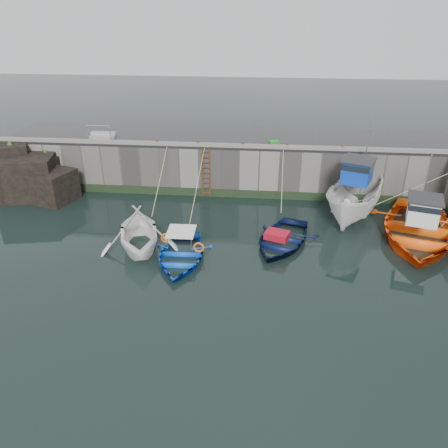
# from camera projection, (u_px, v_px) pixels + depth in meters

# --- Properties ---
(ground) EXTENTS (120.00, 120.00, 0.00)m
(ground) POSITION_uv_depth(u_px,v_px,m) (222.00, 291.00, 18.33)
(ground) COLOR black
(ground) RESTS_ON ground
(quay_back) EXTENTS (30.00, 5.00, 3.00)m
(quay_back) POSITION_uv_depth(u_px,v_px,m) (241.00, 161.00, 28.76)
(quay_back) COLOR slate
(quay_back) RESTS_ON ground
(road_back) EXTENTS (30.00, 5.00, 0.16)m
(road_back) POSITION_uv_depth(u_px,v_px,m) (242.00, 138.00, 28.04)
(road_back) COLOR black
(road_back) RESTS_ON quay_back
(kerb_back) EXTENTS (30.00, 0.30, 0.20)m
(kerb_back) POSITION_uv_depth(u_px,v_px,m) (239.00, 146.00, 25.88)
(kerb_back) COLOR slate
(kerb_back) RESTS_ON road_back
(algae_back) EXTENTS (30.00, 0.08, 0.50)m
(algae_back) POSITION_uv_depth(u_px,v_px,m) (238.00, 194.00, 27.07)
(algae_back) COLOR black
(algae_back) RESTS_ON ground
(rock_outcrop) EXTENTS (5.85, 4.24, 3.41)m
(rock_outcrop) POSITION_uv_depth(u_px,v_px,m) (30.00, 176.00, 27.00)
(rock_outcrop) COLOR black
(rock_outcrop) RESTS_ON ground
(ladder) EXTENTS (0.51, 0.08, 3.20)m
(ladder) POSITION_uv_depth(u_px,v_px,m) (206.00, 172.00, 26.60)
(ladder) COLOR #3F1E0F
(ladder) RESTS_ON ground
(boat_near_white) EXTENTS (5.24, 5.67, 2.47)m
(boat_near_white) POSITION_uv_depth(u_px,v_px,m) (140.00, 248.00, 21.57)
(boat_near_white) COLOR white
(boat_near_white) RESTS_ON ground
(boat_near_white_rope) EXTENTS (0.04, 5.02, 3.10)m
(boat_near_white_rope) POSITION_uv_depth(u_px,v_px,m) (161.00, 209.00, 25.70)
(boat_near_white_rope) COLOR tan
(boat_near_white_rope) RESTS_ON ground
(boat_near_blue) EXTENTS (3.32, 4.57, 0.93)m
(boat_near_blue) POSITION_uv_depth(u_px,v_px,m) (181.00, 259.00, 20.63)
(boat_near_blue) COLOR blue
(boat_near_blue) RESTS_ON ground
(boat_near_blue_rope) EXTENTS (0.04, 5.76, 3.10)m
(boat_near_blue_rope) POSITION_uv_depth(u_px,v_px,m) (197.00, 213.00, 25.13)
(boat_near_blue_rope) COLOR tan
(boat_near_blue_rope) RESTS_ON ground
(boat_near_navy) EXTENTS (4.73, 5.55, 0.97)m
(boat_near_navy) POSITION_uv_depth(u_px,v_px,m) (281.00, 243.00, 21.98)
(boat_near_navy) COLOR #09123B
(boat_near_navy) RESTS_ON ground
(boat_near_navy_rope) EXTENTS (0.04, 4.07, 3.10)m
(boat_near_navy_rope) POSITION_uv_depth(u_px,v_px,m) (280.00, 209.00, 25.60)
(boat_near_navy_rope) COLOR tan
(boat_near_navy_rope) RESTS_ON ground
(boat_far_white) EXTENTS (4.93, 7.23, 5.61)m
(boat_far_white) POSITION_uv_depth(u_px,v_px,m) (355.00, 198.00, 24.30)
(boat_far_white) COLOR white
(boat_far_white) RESTS_ON ground
(boat_far_orange) EXTENTS (7.13, 8.61, 4.54)m
(boat_far_orange) POSITION_uv_depth(u_px,v_px,m) (418.00, 229.00, 22.27)
(boat_far_orange) COLOR #FF580D
(boat_far_orange) RESTS_ON ground
(fish_crate) EXTENTS (0.66, 0.55, 0.33)m
(fish_crate) POSITION_uv_depth(u_px,v_px,m) (274.00, 143.00, 26.06)
(fish_crate) COLOR #18861C
(fish_crate) RESTS_ON road_back
(railing) EXTENTS (1.60, 1.05, 1.00)m
(railing) POSITION_uv_depth(u_px,v_px,m) (103.00, 135.00, 27.58)
(railing) COLOR #A5A8AD
(railing) RESTS_ON road_back
(bollard_a) EXTENTS (0.18, 0.18, 0.28)m
(bollard_a) POSITION_uv_depth(u_px,v_px,m) (157.00, 142.00, 26.39)
(bollard_a) COLOR #3F1E0F
(bollard_a) RESTS_ON road_back
(bollard_b) EXTENTS (0.18, 0.18, 0.28)m
(bollard_b) POSITION_uv_depth(u_px,v_px,m) (198.00, 143.00, 26.17)
(bollard_b) COLOR #3F1E0F
(bollard_b) RESTS_ON road_back
(bollard_c) EXTENTS (0.18, 0.18, 0.28)m
(bollard_c) POSITION_uv_depth(u_px,v_px,m) (243.00, 145.00, 25.93)
(bollard_c) COLOR #3F1E0F
(bollard_c) RESTS_ON road_back
(bollard_d) EXTENTS (0.18, 0.18, 0.28)m
(bollard_d) POSITION_uv_depth(u_px,v_px,m) (287.00, 146.00, 25.70)
(bollard_d) COLOR #3F1E0F
(bollard_d) RESTS_ON road_back
(bollard_e) EXTENTS (0.18, 0.18, 0.28)m
(bollard_e) POSITION_uv_depth(u_px,v_px,m) (342.00, 147.00, 25.42)
(bollard_e) COLOR #3F1E0F
(bollard_e) RESTS_ON road_back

